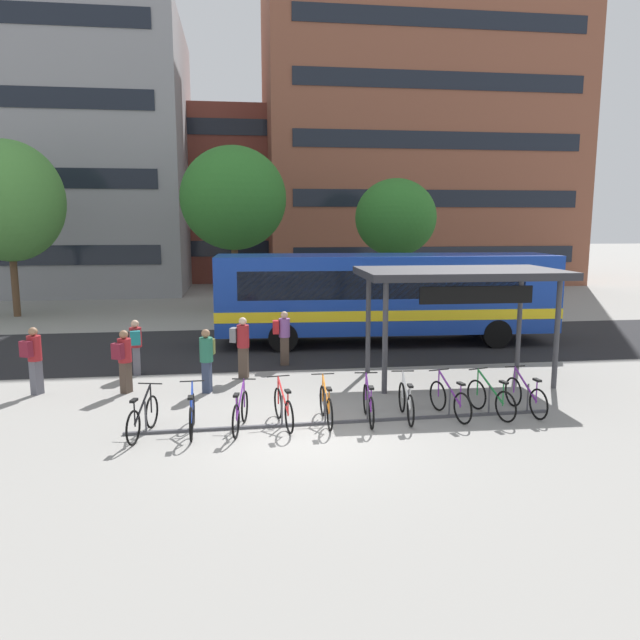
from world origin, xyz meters
The scene contains 27 objects.
ground centered at (0.00, 0.00, 0.00)m, with size 200.00×200.00×0.00m, color gray.
bus_lane_asphalt centered at (0.00, 9.30, 0.00)m, with size 80.00×7.20×0.01m, color #232326.
city_bus centered at (3.96, 9.29, 1.78)m, with size 12.13×3.16×3.20m.
bike_rack centered at (0.94, 0.80, 0.09)m, with size 9.44×0.33×0.70m.
parked_bicycle_black_0 centered at (-3.35, 0.58, 0.38)m, with size 0.58×1.69×0.99m.
parked_bicycle_blue_1 centered at (-2.36, 0.65, 0.38)m, with size 0.52×1.72×0.99m.
parked_bicycle_purple_2 centered at (-1.36, 0.69, 0.38)m, with size 0.53×1.70×0.99m.
parked_bicycle_red_3 centered at (-0.44, 0.83, 0.38)m, with size 0.52×1.71×0.99m.
parked_bicycle_orange_4 centered at (0.50, 0.88, 0.38)m, with size 0.52×1.72×0.99m.
parked_bicycle_purple_5 centered at (1.44, 0.86, 0.38)m, with size 0.52×1.72×0.99m.
parked_bicycle_white_6 centered at (2.30, 0.89, 0.38)m, with size 0.52×1.72×0.99m.
parked_bicycle_purple_7 centered at (3.32, 0.90, 0.38)m, with size 0.58×1.69×0.99m.
parked_bicycle_green_8 centered at (4.28, 0.88, 0.38)m, with size 0.63×1.68×0.99m.
parked_bicycle_purple_9 centered at (5.16, 0.97, 0.38)m, with size 0.52×1.72×0.99m.
transit_shelter centered at (4.63, 3.99, 2.88)m, with size 5.45×3.17×3.09m.
commuter_grey_pack_0 centered at (-1.28, 5.01, 1.00)m, with size 0.59×0.45×1.73m.
commuter_maroon_pack_1 centered at (-4.28, 3.90, 0.94)m, with size 0.52×0.60×1.64m.
commuter_olive_pack_2 centered at (-2.19, 3.71, 0.95)m, with size 0.43×0.58×1.66m.
commuter_maroon_pack_3 centered at (-6.51, 4.07, 1.00)m, with size 0.51×0.60×1.74m.
commuter_teal_pack_4 centered at (-4.28, 5.76, 0.92)m, with size 0.38×0.56×1.60m.
commuter_red_pack_5 centered at (-0.01, 6.41, 0.97)m, with size 0.52×0.34×1.67m.
street_tree_0 centered at (-11.56, 17.77, 5.27)m, with size 4.91×4.91×8.00m.
street_tree_1 centered at (-1.47, 18.35, 5.46)m, with size 5.11×5.11×7.96m.
street_tree_2 centered at (6.76, 18.90, 4.56)m, with size 4.15×4.15×6.54m.
building_left_wing centered at (-13.61, 30.02, 8.37)m, with size 18.16×12.92×16.73m.
building_right_wing centered at (11.67, 32.77, 12.75)m, with size 21.54×12.12×25.51m.
building_centre_block centered at (-3.68, 38.22, 6.20)m, with size 16.49×13.41×12.39m.
Camera 1 is at (-1.37, -11.72, 4.37)m, focal length 33.97 mm.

